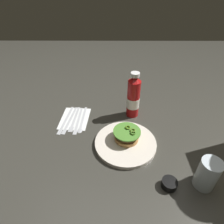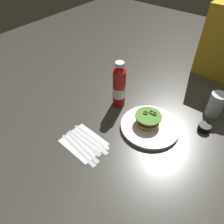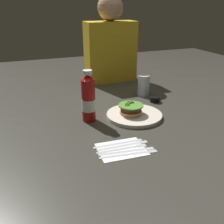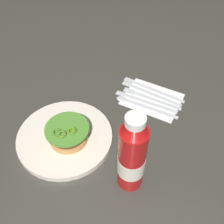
{
  "view_description": "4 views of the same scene",
  "coord_description": "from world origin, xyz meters",
  "px_view_note": "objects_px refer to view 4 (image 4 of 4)",
  "views": [
    {
      "loc": [
        0.53,
        -0.08,
        0.61
      ],
      "look_at": [
        -0.19,
        -0.09,
        0.06
      ],
      "focal_mm": 30.03,
      "sensor_mm": 36.0,
      "label": 1
    },
    {
      "loc": [
        0.24,
        -0.65,
        0.72
      ],
      "look_at": [
        -0.2,
        -0.09,
        0.05
      ],
      "focal_mm": 34.23,
      "sensor_mm": 36.0,
      "label": 2
    },
    {
      "loc": [
        -0.55,
        -1.04,
        0.51
      ],
      "look_at": [
        -0.17,
        -0.1,
        0.07
      ],
      "focal_mm": 41.46,
      "sensor_mm": 36.0,
      "label": 3
    },
    {
      "loc": [
        -0.33,
        0.33,
        0.61
      ],
      "look_at": [
        -0.14,
        -0.11,
        0.08
      ],
      "focal_mm": 43.23,
      "sensor_mm": 36.0,
      "label": 4
    }
  ],
  "objects_px": {
    "butter_knife": "(150,87)",
    "dinner_plate": "(65,137)",
    "spoon_utensil": "(138,103)",
    "table_knife": "(142,100)",
    "napkin": "(152,99)",
    "fork_utensil": "(147,96)",
    "burger_sandwich": "(68,133)",
    "ketchup_bottle": "(132,157)",
    "steak_knife": "(147,91)"
  },
  "relations": [
    {
      "from": "ketchup_bottle",
      "to": "spoon_utensil",
      "type": "relative_size",
      "value": 1.17
    },
    {
      "from": "dinner_plate",
      "to": "ketchup_bottle",
      "type": "xyz_separation_m",
      "value": [
        -0.21,
        0.05,
        0.1
      ]
    },
    {
      "from": "steak_knife",
      "to": "napkin",
      "type": "bearing_deg",
      "value": 135.59
    },
    {
      "from": "butter_knife",
      "to": "spoon_utensil",
      "type": "relative_size",
      "value": 1.07
    },
    {
      "from": "napkin",
      "to": "table_knife",
      "type": "bearing_deg",
      "value": 35.44
    },
    {
      "from": "napkin",
      "to": "fork_utensil",
      "type": "xyz_separation_m",
      "value": [
        0.02,
        -0.0,
        0.0
      ]
    },
    {
      "from": "table_knife",
      "to": "dinner_plate",
      "type": "bearing_deg",
      "value": 57.23
    },
    {
      "from": "ketchup_bottle",
      "to": "steak_knife",
      "type": "relative_size",
      "value": 1.12
    },
    {
      "from": "ketchup_bottle",
      "to": "fork_utensil",
      "type": "relative_size",
      "value": 1.21
    },
    {
      "from": "napkin",
      "to": "table_knife",
      "type": "xyz_separation_m",
      "value": [
        0.03,
        0.02,
        0.0
      ]
    },
    {
      "from": "steak_knife",
      "to": "table_knife",
      "type": "xyz_separation_m",
      "value": [
        0.0,
        0.04,
        0.0
      ]
    },
    {
      "from": "napkin",
      "to": "butter_knife",
      "type": "height_order",
      "value": "butter_knife"
    },
    {
      "from": "napkin",
      "to": "fork_utensil",
      "type": "relative_size",
      "value": 0.89
    },
    {
      "from": "burger_sandwich",
      "to": "steak_knife",
      "type": "bearing_deg",
      "value": -115.61
    },
    {
      "from": "spoon_utensil",
      "to": "napkin",
      "type": "bearing_deg",
      "value": -129.89
    },
    {
      "from": "ketchup_bottle",
      "to": "table_knife",
      "type": "height_order",
      "value": "ketchup_bottle"
    },
    {
      "from": "steak_knife",
      "to": "table_knife",
      "type": "distance_m",
      "value": 0.04
    },
    {
      "from": "napkin",
      "to": "ketchup_bottle",
      "type": "bearing_deg",
      "value": 96.99
    },
    {
      "from": "napkin",
      "to": "burger_sandwich",
      "type": "bearing_deg",
      "value": 58.05
    },
    {
      "from": "burger_sandwich",
      "to": "ketchup_bottle",
      "type": "height_order",
      "value": "ketchup_bottle"
    },
    {
      "from": "table_knife",
      "to": "spoon_utensil",
      "type": "xyz_separation_m",
      "value": [
        0.01,
        0.02,
        0.0
      ]
    },
    {
      "from": "burger_sandwich",
      "to": "table_knife",
      "type": "bearing_deg",
      "value": -119.17
    },
    {
      "from": "dinner_plate",
      "to": "table_knife",
      "type": "relative_size",
      "value": 1.28
    },
    {
      "from": "dinner_plate",
      "to": "ketchup_bottle",
      "type": "bearing_deg",
      "value": 167.83
    },
    {
      "from": "fork_utensil",
      "to": "ketchup_bottle",
      "type": "bearing_deg",
      "value": 100.58
    },
    {
      "from": "ketchup_bottle",
      "to": "steak_knife",
      "type": "bearing_deg",
      "value": -79.17
    },
    {
      "from": "steak_knife",
      "to": "fork_utensil",
      "type": "xyz_separation_m",
      "value": [
        -0.01,
        0.02,
        0.0
      ]
    },
    {
      "from": "dinner_plate",
      "to": "spoon_utensil",
      "type": "relative_size",
      "value": 1.3
    },
    {
      "from": "fork_utensil",
      "to": "table_knife",
      "type": "distance_m",
      "value": 0.02
    },
    {
      "from": "ketchup_bottle",
      "to": "butter_knife",
      "type": "relative_size",
      "value": 1.09
    },
    {
      "from": "butter_knife",
      "to": "ketchup_bottle",
      "type": "bearing_deg",
      "value": 100.03
    },
    {
      "from": "ketchup_bottle",
      "to": "fork_utensil",
      "type": "height_order",
      "value": "ketchup_bottle"
    },
    {
      "from": "table_knife",
      "to": "spoon_utensil",
      "type": "bearing_deg",
      "value": 74.23
    },
    {
      "from": "dinner_plate",
      "to": "ketchup_bottle",
      "type": "relative_size",
      "value": 1.11
    },
    {
      "from": "dinner_plate",
      "to": "butter_knife",
      "type": "relative_size",
      "value": 1.22
    },
    {
      "from": "dinner_plate",
      "to": "fork_utensil",
      "type": "distance_m",
      "value": 0.29
    },
    {
      "from": "dinner_plate",
      "to": "spoon_utensil",
      "type": "distance_m",
      "value": 0.25
    },
    {
      "from": "napkin",
      "to": "fork_utensil",
      "type": "distance_m",
      "value": 0.02
    },
    {
      "from": "burger_sandwich",
      "to": "table_knife",
      "type": "distance_m",
      "value": 0.27
    },
    {
      "from": "table_knife",
      "to": "burger_sandwich",
      "type": "bearing_deg",
      "value": 60.83
    },
    {
      "from": "burger_sandwich",
      "to": "butter_knife",
      "type": "height_order",
      "value": "burger_sandwich"
    },
    {
      "from": "ketchup_bottle",
      "to": "butter_knife",
      "type": "distance_m",
      "value": 0.36
    },
    {
      "from": "fork_utensil",
      "to": "spoon_utensil",
      "type": "height_order",
      "value": "same"
    },
    {
      "from": "dinner_plate",
      "to": "steak_knife",
      "type": "relative_size",
      "value": 1.25
    },
    {
      "from": "spoon_utensil",
      "to": "fork_utensil",
      "type": "bearing_deg",
      "value": -108.98
    },
    {
      "from": "table_knife",
      "to": "spoon_utensil",
      "type": "height_order",
      "value": "same"
    },
    {
      "from": "butter_knife",
      "to": "dinner_plate",
      "type": "bearing_deg",
      "value": 62.77
    },
    {
      "from": "fork_utensil",
      "to": "spoon_utensil",
      "type": "distance_m",
      "value": 0.04
    },
    {
      "from": "dinner_plate",
      "to": "burger_sandwich",
      "type": "bearing_deg",
      "value": 162.7
    },
    {
      "from": "napkin",
      "to": "fork_utensil",
      "type": "height_order",
      "value": "fork_utensil"
    }
  ]
}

